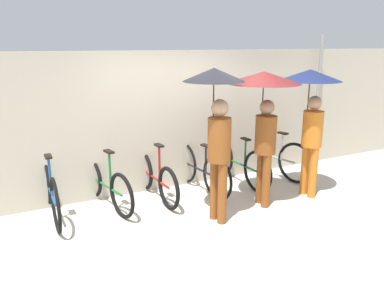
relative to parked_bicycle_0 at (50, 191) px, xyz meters
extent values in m
plane|color=beige|center=(2.00, -1.31, -0.40)|extent=(30.00, 30.00, 0.00)
cube|color=#B2A893|center=(2.00, 0.37, 0.78)|extent=(12.00, 0.12, 2.35)
torus|color=black|center=(-0.01, 0.51, -0.02)|extent=(0.06, 0.76, 0.76)
torus|color=black|center=(0.01, -0.53, -0.02)|extent=(0.06, 0.76, 0.76)
cylinder|color=#19478C|center=(0.00, -0.01, -0.02)|extent=(0.05, 1.04, 0.04)
cylinder|color=#19478C|center=(0.00, -0.19, 0.27)|extent=(0.04, 0.04, 0.57)
cube|color=black|center=(0.00, -0.19, 0.57)|extent=(0.09, 0.20, 0.03)
cylinder|color=#19478C|center=(-0.01, 0.51, 0.29)|extent=(0.04, 0.04, 0.62)
cylinder|color=#19478C|center=(-0.01, 0.51, 0.60)|extent=(0.44, 0.03, 0.03)
torus|color=black|center=(0.69, 0.49, -0.06)|extent=(0.20, 0.68, 0.68)
torus|color=black|center=(0.91, -0.50, -0.06)|extent=(0.20, 0.68, 0.68)
cylinder|color=#19662D|center=(0.80, -0.01, -0.06)|extent=(0.26, 1.00, 0.04)
cylinder|color=#19662D|center=(0.84, -0.18, 0.23)|extent=(0.04, 0.04, 0.57)
cube|color=black|center=(0.84, -0.18, 0.53)|extent=(0.13, 0.21, 0.03)
cylinder|color=#19662D|center=(0.69, 0.49, 0.25)|extent=(0.04, 0.04, 0.61)
cylinder|color=#19662D|center=(0.69, 0.49, 0.55)|extent=(0.44, 0.12, 0.03)
torus|color=black|center=(1.57, 0.43, -0.06)|extent=(0.11, 0.68, 0.67)
torus|color=black|center=(1.63, -0.52, -0.06)|extent=(0.11, 0.68, 0.67)
cylinder|color=maroon|center=(1.60, -0.05, -0.06)|extent=(0.10, 0.96, 0.04)
cylinder|color=maroon|center=(1.61, -0.21, 0.23)|extent=(0.04, 0.04, 0.59)
cube|color=black|center=(1.61, -0.21, 0.54)|extent=(0.10, 0.21, 0.03)
cylinder|color=maroon|center=(1.57, 0.43, 0.31)|extent=(0.04, 0.04, 0.75)
cylinder|color=maroon|center=(1.57, 0.43, 0.69)|extent=(0.44, 0.06, 0.03)
torus|color=black|center=(2.34, 0.43, -0.02)|extent=(0.14, 0.75, 0.75)
torus|color=black|center=(2.46, -0.55, -0.02)|extent=(0.14, 0.75, 0.75)
cylinder|color=black|center=(2.40, -0.06, -0.02)|extent=(0.16, 0.98, 0.04)
cylinder|color=black|center=(2.42, -0.23, 0.20)|extent=(0.04, 0.04, 0.45)
cube|color=black|center=(2.42, -0.23, 0.44)|extent=(0.11, 0.21, 0.03)
cylinder|color=black|center=(2.34, 0.43, 0.32)|extent=(0.04, 0.04, 0.67)
cylinder|color=black|center=(2.34, 0.43, 0.65)|extent=(0.44, 0.08, 0.03)
torus|color=black|center=(3.17, 0.51, -0.03)|extent=(0.09, 0.73, 0.73)
torus|color=black|center=(3.23, -0.58, -0.03)|extent=(0.09, 0.73, 0.73)
cylinder|color=#19662D|center=(3.20, -0.03, -0.03)|extent=(0.10, 1.09, 0.04)
cylinder|color=#19662D|center=(3.21, -0.22, 0.21)|extent=(0.04, 0.04, 0.48)
cube|color=black|center=(3.21, -0.22, 0.46)|extent=(0.10, 0.20, 0.03)
cylinder|color=#19662D|center=(3.17, 0.51, 0.32)|extent=(0.04, 0.04, 0.69)
cylinder|color=#19662D|center=(3.17, 0.51, 0.66)|extent=(0.44, 0.05, 0.03)
torus|color=black|center=(3.88, 0.43, -0.02)|extent=(0.23, 0.74, 0.75)
torus|color=black|center=(4.11, -0.49, -0.02)|extent=(0.23, 0.74, 0.75)
cylinder|color=#A59E93|center=(4.00, -0.03, -0.02)|extent=(0.27, 0.94, 0.04)
cylinder|color=#A59E93|center=(4.04, -0.19, 0.22)|extent=(0.04, 0.04, 0.48)
cube|color=black|center=(4.04, -0.19, 0.48)|extent=(0.14, 0.22, 0.03)
cylinder|color=#A59E93|center=(3.88, 0.43, 0.32)|extent=(0.04, 0.04, 0.69)
cylinder|color=#A59E93|center=(3.88, 0.43, 0.67)|extent=(0.43, 0.13, 0.03)
cylinder|color=brown|center=(2.12, -1.28, 0.05)|extent=(0.13, 0.13, 0.89)
cylinder|color=brown|center=(2.10, -1.10, 0.05)|extent=(0.13, 0.13, 0.89)
cylinder|color=brown|center=(2.11, -1.19, 0.80)|extent=(0.32, 0.32, 0.61)
sphere|color=tan|center=(2.11, -1.19, 1.23)|extent=(0.23, 0.23, 0.23)
cylinder|color=#332D28|center=(2.09, -1.05, 1.20)|extent=(0.02, 0.02, 0.74)
cone|color=black|center=(2.09, -1.05, 1.66)|extent=(0.84, 0.84, 0.18)
cylinder|color=brown|center=(3.00, -1.11, 0.02)|extent=(0.13, 0.13, 0.84)
cylinder|color=brown|center=(3.03, -0.93, 0.02)|extent=(0.13, 0.13, 0.84)
cylinder|color=brown|center=(3.01, -1.02, 0.73)|extent=(0.32, 0.32, 0.57)
sphere|color=#997051|center=(3.01, -1.02, 1.15)|extent=(0.22, 0.22, 0.22)
cylinder|color=#332D28|center=(3.03, -0.88, 1.12)|extent=(0.02, 0.02, 0.72)
cone|color=#591919|center=(3.03, -0.88, 1.57)|extent=(1.11, 1.11, 0.18)
cylinder|color=#C66B1E|center=(3.92, -1.13, 0.03)|extent=(0.13, 0.13, 0.85)
cylinder|color=#C66B1E|center=(3.91, -0.95, 0.03)|extent=(0.13, 0.13, 0.85)
cylinder|color=#C66B1E|center=(3.92, -1.04, 0.74)|extent=(0.32, 0.32, 0.58)
sphere|color=tan|center=(3.92, -1.04, 1.16)|extent=(0.22, 0.22, 0.22)
cylinder|color=#332D28|center=(3.91, -0.90, 1.13)|extent=(0.02, 0.02, 0.72)
cone|color=#19234C|center=(3.91, -0.90, 1.58)|extent=(0.98, 0.98, 0.18)
cylinder|color=gray|center=(5.15, 0.16, 0.92)|extent=(0.07, 0.07, 2.63)
camera|label=1|loc=(-0.38, -5.43, 2.05)|focal=35.00mm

